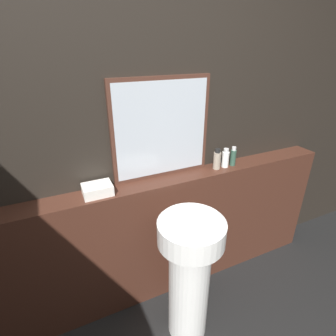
# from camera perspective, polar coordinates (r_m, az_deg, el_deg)

# --- Properties ---
(wall_back) EXTENTS (8.00, 0.06, 2.50)m
(wall_back) POSITION_cam_1_polar(r_m,az_deg,el_deg) (1.78, -5.70, 5.74)
(wall_back) COLOR black
(wall_back) RESTS_ON ground_plane
(vanity_counter) EXTENTS (3.00, 0.19, 1.00)m
(vanity_counter) POSITION_cam_1_polar(r_m,az_deg,el_deg) (2.06, -3.57, -15.51)
(vanity_counter) COLOR #422319
(vanity_counter) RESTS_ON ground_plane
(pedestal_sink) EXTENTS (0.40, 0.40, 0.94)m
(pedestal_sink) POSITION_cam_1_polar(r_m,az_deg,el_deg) (1.78, 4.70, -21.44)
(pedestal_sink) COLOR white
(pedestal_sink) RESTS_ON ground_plane
(mirror) EXTENTS (0.69, 0.03, 0.67)m
(mirror) POSITION_cam_1_polar(r_m,az_deg,el_deg) (1.75, -1.36, 8.41)
(mirror) COLOR #47281E
(mirror) RESTS_ON vanity_counter
(towel_stack) EXTENTS (0.18, 0.14, 0.07)m
(towel_stack) POSITION_cam_1_polar(r_m,az_deg,el_deg) (1.68, -15.10, -4.53)
(towel_stack) COLOR silver
(towel_stack) RESTS_ON vanity_counter
(shampoo_bottle) EXTENTS (0.05, 0.05, 0.16)m
(shampoo_bottle) POSITION_cam_1_polar(r_m,az_deg,el_deg) (1.97, 10.62, 1.81)
(shampoo_bottle) COLOR gray
(shampoo_bottle) RESTS_ON vanity_counter
(conditioner_bottle) EXTENTS (0.05, 0.05, 0.15)m
(conditioner_bottle) POSITION_cam_1_polar(r_m,az_deg,el_deg) (2.02, 12.39, 2.04)
(conditioner_bottle) COLOR white
(conditioner_bottle) RESTS_ON vanity_counter
(lotion_bottle) EXTENTS (0.04, 0.04, 0.15)m
(lotion_bottle) POSITION_cam_1_polar(r_m,az_deg,el_deg) (2.06, 13.98, 2.39)
(lotion_bottle) COLOR #2D4C3D
(lotion_bottle) RESTS_ON vanity_counter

